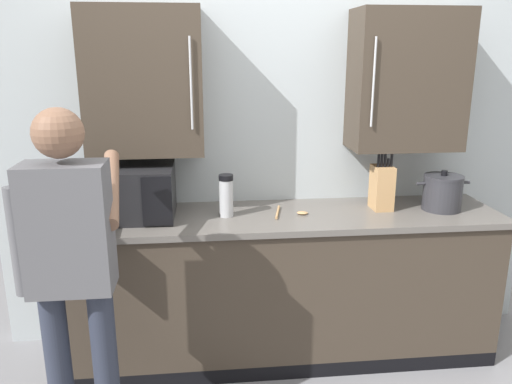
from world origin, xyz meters
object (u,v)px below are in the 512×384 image
at_px(microwave_oven, 118,193).
at_px(knife_block, 382,187).
at_px(stock_pot, 442,192).
at_px(thermos_flask, 226,195).
at_px(person_figure, 72,263).
at_px(wooden_spoon, 290,212).

distance_m(microwave_oven, knife_block, 1.52).
bearing_deg(microwave_oven, stock_pot, -1.26).
bearing_deg(thermos_flask, person_figure, -133.56).
relative_size(knife_block, person_figure, 0.22).
xyz_separation_m(stock_pot, person_figure, (-1.95, -0.71, -0.05)).
bearing_deg(knife_block, wooden_spoon, -175.15).
height_order(knife_block, thermos_flask, knife_block).
xyz_separation_m(microwave_oven, person_figure, (-0.08, -0.75, -0.09)).
distance_m(thermos_flask, person_figure, 0.99).
relative_size(wooden_spoon, person_figure, 0.14).
bearing_deg(stock_pot, wooden_spoon, 179.59).
bearing_deg(wooden_spoon, microwave_oven, 177.95).
distance_m(wooden_spoon, thermos_flask, 0.38).
height_order(microwave_oven, person_figure, person_figure).
bearing_deg(microwave_oven, wooden_spoon, -2.05).
bearing_deg(stock_pot, thermos_flask, 179.61).
relative_size(microwave_oven, knife_block, 2.28).
bearing_deg(thermos_flask, knife_block, 2.79).
distance_m(stock_pot, knife_block, 0.36).
distance_m(stock_pot, thermos_flask, 1.27).
relative_size(stock_pot, thermos_flask, 1.34).
bearing_deg(wooden_spoon, knife_block, 4.85).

